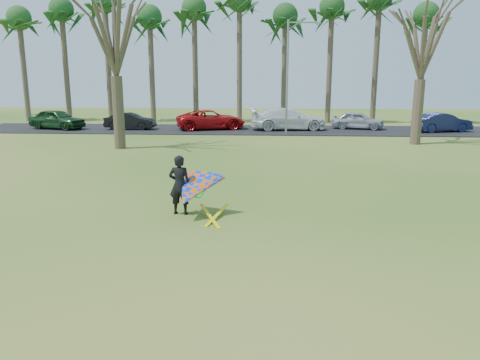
# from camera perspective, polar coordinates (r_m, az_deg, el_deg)

# --- Properties ---
(ground) EXTENTS (100.00, 100.00, 0.00)m
(ground) POSITION_cam_1_polar(r_m,az_deg,el_deg) (12.73, -0.61, -6.81)
(ground) COLOR #1F5412
(ground) RESTS_ON ground
(parking_strip) EXTENTS (46.00, 7.00, 0.06)m
(parking_strip) POSITION_cam_1_polar(r_m,az_deg,el_deg) (37.22, 2.39, 6.14)
(parking_strip) COLOR black
(parking_strip) RESTS_ON ground
(palm_0) EXTENTS (4.84, 4.84, 10.84)m
(palm_0) POSITION_cam_1_polar(r_m,az_deg,el_deg) (48.95, -25.33, 17.26)
(palm_0) COLOR brown
(palm_0) RESTS_ON ground
(palm_1) EXTENTS (4.84, 4.84, 11.54)m
(palm_1) POSITION_cam_1_polar(r_m,az_deg,el_deg) (47.29, -20.94, 18.66)
(palm_1) COLOR #4F402F
(palm_1) RESTS_ON ground
(palm_2) EXTENTS (4.84, 4.84, 12.24)m
(palm_2) POSITION_cam_1_polar(r_m,az_deg,el_deg) (45.92, -16.18, 20.04)
(palm_2) COLOR #4C3F2D
(palm_2) RESTS_ON ground
(palm_3) EXTENTS (4.84, 4.84, 10.84)m
(palm_3) POSITION_cam_1_polar(r_m,az_deg,el_deg) (44.61, -10.96, 18.77)
(palm_3) COLOR brown
(palm_3) RESTS_ON ground
(palm_4) EXTENTS (4.84, 4.84, 11.54)m
(palm_4) POSITION_cam_1_polar(r_m,az_deg,el_deg) (43.88, -5.62, 19.93)
(palm_4) COLOR #47392A
(palm_4) RESTS_ON ground
(palm_5) EXTENTS (4.84, 4.84, 12.24)m
(palm_5) POSITION_cam_1_polar(r_m,az_deg,el_deg) (43.52, -0.07, 20.95)
(palm_5) COLOR brown
(palm_5) RESTS_ON ground
(palm_6) EXTENTS (4.84, 4.84, 10.84)m
(palm_6) POSITION_cam_1_polar(r_m,az_deg,el_deg) (43.26, 5.54, 19.13)
(palm_6) COLOR #4B3B2D
(palm_6) RESTS_ON ground
(palm_7) EXTENTS (4.84, 4.84, 11.54)m
(palm_7) POSITION_cam_1_polar(r_m,az_deg,el_deg) (43.62, 11.14, 19.80)
(palm_7) COLOR #4E3C2F
(palm_7) RESTS_ON ground
(palm_8) EXTENTS (4.84, 4.84, 12.24)m
(palm_8) POSITION_cam_1_polar(r_m,az_deg,el_deg) (44.36, 16.66, 20.29)
(palm_8) COLOR #4F3D2F
(palm_8) RESTS_ON ground
(palm_9) EXTENTS (4.84, 4.84, 10.84)m
(palm_9) POSITION_cam_1_polar(r_m,az_deg,el_deg) (45.18, 21.75, 18.05)
(palm_9) COLOR brown
(palm_9) RESTS_ON ground
(bare_tree_left) EXTENTS (6.60, 6.60, 9.70)m
(bare_tree_left) POSITION_cam_1_polar(r_m,az_deg,el_deg) (28.53, -15.15, 17.61)
(bare_tree_left) COLOR #483C2B
(bare_tree_left) RESTS_ON ground
(bare_tree_right) EXTENTS (6.27, 6.27, 9.21)m
(bare_tree_right) POSITION_cam_1_polar(r_m,az_deg,el_deg) (31.39, 21.49, 16.05)
(bare_tree_right) COLOR #4F3D2F
(bare_tree_right) RESTS_ON ground
(streetlight) EXTENTS (2.28, 0.18, 8.00)m
(streetlight) POSITION_cam_1_polar(r_m,az_deg,el_deg) (33.99, 6.06, 12.95)
(streetlight) COLOR gray
(streetlight) RESTS_ON ground
(car_0) EXTENTS (4.90, 3.05, 1.55)m
(car_0) POSITION_cam_1_polar(r_m,az_deg,el_deg) (40.18, -21.40, 6.93)
(car_0) COLOR #193F1D
(car_0) RESTS_ON parking_strip
(car_1) EXTENTS (3.96, 1.46, 1.30)m
(car_1) POSITION_cam_1_polar(r_m,az_deg,el_deg) (38.20, -13.24, 7.01)
(car_1) COLOR black
(car_1) RESTS_ON parking_strip
(car_2) EXTENTS (5.93, 4.08, 1.51)m
(car_2) POSITION_cam_1_polar(r_m,az_deg,el_deg) (37.32, -3.56, 7.35)
(car_2) COLOR #B00E11
(car_2) RESTS_ON parking_strip
(car_3) EXTENTS (6.05, 3.01, 1.69)m
(car_3) POSITION_cam_1_polar(r_m,az_deg,el_deg) (37.05, 5.87, 7.41)
(car_3) COLOR white
(car_3) RESTS_ON parking_strip
(car_4) EXTENTS (4.30, 2.51, 1.37)m
(car_4) POSITION_cam_1_polar(r_m,az_deg,el_deg) (38.59, 14.15, 7.07)
(car_4) COLOR #A6ACB3
(car_4) RESTS_ON parking_strip
(car_5) EXTENTS (4.54, 2.55, 1.42)m
(car_5) POSITION_cam_1_polar(r_m,az_deg,el_deg) (38.74, 23.43, 6.47)
(car_5) COLOR #171D46
(car_5) RESTS_ON parking_strip
(kite_flyer) EXTENTS (2.13, 2.39, 2.02)m
(kite_flyer) POSITION_cam_1_polar(r_m,az_deg,el_deg) (14.30, -5.99, -1.10)
(kite_flyer) COLOR black
(kite_flyer) RESTS_ON ground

